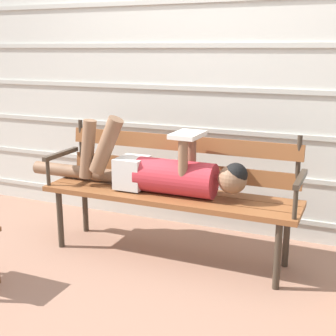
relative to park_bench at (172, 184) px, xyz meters
The scene contains 4 objects.
ground_plane 0.54m from the park_bench, 90.00° to the right, with size 12.00×12.00×0.00m, color #936B56.
house_siding 0.99m from the park_bench, 90.00° to the left, with size 4.92×0.08×2.60m.
park_bench is the anchor object (origin of this frame).
reclining_person 0.15m from the park_bench, 140.97° to the right, with size 1.71×0.26×0.53m.
Camera 1 is at (1.19, -2.69, 1.44)m, focal length 49.35 mm.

